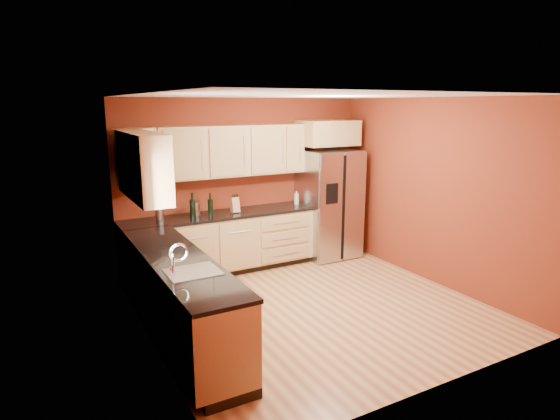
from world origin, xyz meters
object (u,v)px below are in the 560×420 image
Objects in this scene: refrigerator at (328,204)px; knife_block at (235,205)px; soap_dispenser at (296,198)px; canister_left at (196,209)px; wine_bottle_a at (210,205)px.

knife_block is (-1.66, 0.05, 0.14)m from refrigerator.
knife_block is 1.06× the size of soap_dispenser.
canister_left is (-2.25, 0.12, 0.13)m from refrigerator.
refrigerator is 5.31× the size of wine_bottle_a.
refrigerator is at bearing -2.39° from knife_block.
knife_block reaches higher than soap_dispenser.
wine_bottle_a is 1.48× the size of knife_block.
canister_left is at bearing 179.95° from soap_dispenser.
soap_dispenser is (1.11, 0.07, -0.01)m from knife_block.
soap_dispenser is at bearing 2.95° from knife_block.
canister_left is 0.61× the size of wine_bottle_a.
canister_left is 0.91× the size of knife_block.
wine_bottle_a is at bearing -175.73° from knife_block.
soap_dispenser is (1.70, -0.00, 0.00)m from canister_left.
knife_block is at bearing 5.02° from wine_bottle_a.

